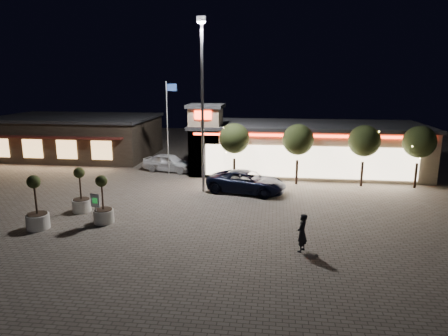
# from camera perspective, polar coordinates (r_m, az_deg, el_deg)

# --- Properties ---
(ground) EXTENTS (90.00, 90.00, 0.00)m
(ground) POSITION_cam_1_polar(r_m,az_deg,el_deg) (23.10, -11.50, -8.52)
(ground) COLOR #6A5F55
(ground) RESTS_ON ground
(retail_building) EXTENTS (20.40, 8.40, 6.10)m
(retail_building) POSITION_cam_1_polar(r_m,az_deg,el_deg) (36.71, 10.85, 3.01)
(retail_building) COLOR tan
(retail_building) RESTS_ON ground
(restaurant_building) EXTENTS (16.40, 11.00, 4.30)m
(restaurant_building) POSITION_cam_1_polar(r_m,az_deg,el_deg) (45.95, -20.27, 4.32)
(restaurant_building) COLOR #382D23
(restaurant_building) RESTS_ON ground
(floodlight_pole) EXTENTS (0.60, 0.40, 12.38)m
(floodlight_pole) POSITION_cam_1_polar(r_m,az_deg,el_deg) (28.82, -3.12, 10.23)
(floodlight_pole) COLOR gray
(floodlight_pole) RESTS_ON ground
(flagpole) EXTENTS (0.95, 0.10, 8.00)m
(flagpole) POSITION_cam_1_polar(r_m,az_deg,el_deg) (34.72, -7.96, 6.79)
(flagpole) COLOR white
(flagpole) RESTS_ON ground
(string_tree_a) EXTENTS (2.42, 2.42, 4.79)m
(string_tree_a) POSITION_cam_1_polar(r_m,az_deg,el_deg) (31.83, 1.49, 4.23)
(string_tree_a) COLOR #332319
(string_tree_a) RESTS_ON ground
(string_tree_b) EXTENTS (2.42, 2.42, 4.79)m
(string_tree_b) POSITION_cam_1_polar(r_m,az_deg,el_deg) (31.72, 10.53, 3.99)
(string_tree_b) COLOR #332319
(string_tree_b) RESTS_ON ground
(string_tree_c) EXTENTS (2.42, 2.42, 4.79)m
(string_tree_c) POSITION_cam_1_polar(r_m,az_deg,el_deg) (32.39, 19.41, 3.65)
(string_tree_c) COLOR #332319
(string_tree_c) RESTS_ON ground
(string_tree_d) EXTENTS (2.42, 2.42, 4.79)m
(string_tree_d) POSITION_cam_1_polar(r_m,az_deg,el_deg) (33.46, 26.13, 3.34)
(string_tree_d) COLOR #332319
(string_tree_d) RESTS_ON ground
(pickup_truck) EXTENTS (6.25, 3.91, 1.61)m
(pickup_truck) POSITION_cam_1_polar(r_m,az_deg,el_deg) (29.44, 3.24, -1.97)
(pickup_truck) COLOR black
(pickup_truck) RESTS_ON ground
(white_sedan) EXTENTS (5.04, 2.93, 1.61)m
(white_sedan) POSITION_cam_1_polar(r_m,az_deg,el_deg) (36.38, -7.89, 0.78)
(white_sedan) COLOR white
(white_sedan) RESTS_ON ground
(pedestrian) EXTENTS (0.72, 0.83, 1.91)m
(pedestrian) POSITION_cam_1_polar(r_m,az_deg,el_deg) (19.92, 11.08, -9.07)
(pedestrian) COLOR black
(pedestrian) RESTS_ON ground
(dog) EXTENTS (0.47, 0.19, 0.25)m
(dog) POSITION_cam_1_polar(r_m,az_deg,el_deg) (19.26, 12.65, -12.21)
(dog) COLOR #59514C
(dog) RESTS_ON ground
(planter_left) EXTENTS (1.17, 1.17, 2.87)m
(planter_left) POSITION_cam_1_polar(r_m,az_deg,el_deg) (26.78, -19.73, -4.05)
(planter_left) COLOR silver
(planter_left) RESTS_ON ground
(planter_mid) EXTENTS (1.25, 1.25, 3.08)m
(planter_mid) POSITION_cam_1_polar(r_m,az_deg,el_deg) (24.70, -25.16, -5.76)
(planter_mid) COLOR silver
(planter_mid) RESTS_ON ground
(planter_right) EXTENTS (1.16, 1.16, 2.85)m
(planter_right) POSITION_cam_1_polar(r_m,az_deg,el_deg) (24.35, -16.87, -5.51)
(planter_right) COLOR silver
(planter_right) RESTS_ON ground
(valet_sign) EXTENTS (0.60, 0.20, 1.84)m
(valet_sign) POSITION_cam_1_polar(r_m,az_deg,el_deg) (24.04, -17.91, -4.80)
(valet_sign) COLOR gray
(valet_sign) RESTS_ON ground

